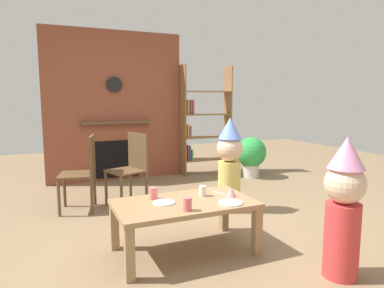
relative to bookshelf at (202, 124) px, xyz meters
name	(u,v)px	position (x,y,z in m)	size (l,w,h in m)	color
ground_plane	(194,231)	(-1.21, -2.40, -0.88)	(12.00, 12.00, 0.00)	#846B4C
brick_fireplace_feature	(115,107)	(-1.48, 0.20, 0.31)	(2.20, 0.28, 2.40)	brown
bookshelf	(202,124)	(0.00, 0.00, 0.00)	(0.90, 0.28, 1.90)	olive
coffee_table	(184,209)	(-1.47, -2.79, -0.50)	(1.19, 0.67, 0.45)	#9E7A51
paper_cup_near_left	(154,193)	(-1.70, -2.62, -0.38)	(0.07, 0.07, 0.10)	#E5666B
paper_cup_near_right	(187,204)	(-1.54, -3.02, -0.38)	(0.07, 0.07, 0.11)	#E5666B
paper_cup_center	(203,191)	(-1.26, -2.70, -0.39)	(0.06, 0.06, 0.10)	silver
paper_plate_front	(164,203)	(-1.65, -2.76, -0.43)	(0.19, 0.19, 0.01)	white
paper_plate_rear	(231,203)	(-1.14, -3.00, -0.43)	(0.20, 0.20, 0.01)	white
birthday_cake_slice	(231,192)	(-1.03, -2.82, -0.39)	(0.10, 0.10, 0.08)	pink
table_fork	(219,193)	(-1.07, -2.67, -0.43)	(0.15, 0.02, 0.01)	silver
child_with_cone_hat	(344,204)	(-0.56, -3.64, -0.32)	(0.29, 0.29, 1.06)	#D13838
child_in_pink	(229,162)	(-0.57, -1.97, -0.30)	(0.31, 0.31, 1.11)	#E0CC66
dining_chair_left	(85,168)	(-2.14, -1.28, -0.37)	(0.48, 0.48, 0.90)	brown
dining_chair_middle	(132,164)	(-1.57, -1.27, -0.37)	(0.51, 0.51, 0.90)	brown
potted_plant_tall	(251,154)	(0.64, -0.59, -0.49)	(0.51, 0.51, 0.68)	beige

